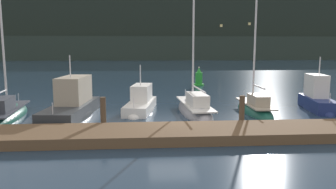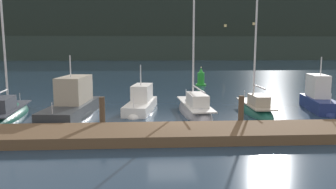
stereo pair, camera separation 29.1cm
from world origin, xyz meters
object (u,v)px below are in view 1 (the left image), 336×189
sailboat_berth_3 (5,115)px  channel_buoy (199,78)px  motorboat_berth_4 (72,110)px  sailboat_berth_6 (195,111)px  motorboat_berth_8 (317,103)px  sailboat_berth_7 (255,110)px  motorboat_berth_5 (141,107)px

sailboat_berth_3 → channel_buoy: sailboat_berth_3 is taller
motorboat_berth_4 → channel_buoy: 17.80m
sailboat_berth_3 → motorboat_berth_4: (3.82, 0.14, 0.25)m
motorboat_berth_4 → sailboat_berth_6: size_ratio=0.70×
sailboat_berth_3 → motorboat_berth_8: bearing=3.2°
sailboat_berth_6 → sailboat_berth_7: sailboat_berth_6 is taller
motorboat_berth_4 → sailboat_berth_6: (7.41, 0.37, -0.26)m
motorboat_berth_8 → channel_buoy: 14.79m
motorboat_berth_5 → motorboat_berth_4: bearing=-160.6°
motorboat_berth_5 → sailboat_berth_6: sailboat_berth_6 is taller
sailboat_berth_6 → motorboat_berth_8: bearing=4.0°
sailboat_berth_3 → sailboat_berth_6: sailboat_berth_3 is taller
sailboat_berth_6 → sailboat_berth_7: bearing=0.5°
sailboat_berth_7 → motorboat_berth_8: bearing=7.0°
motorboat_berth_4 → sailboat_berth_6: bearing=2.8°
sailboat_berth_3 → motorboat_berth_5: size_ratio=1.89×
sailboat_berth_7 → channel_buoy: sailboat_berth_7 is taller
motorboat_berth_4 → sailboat_berth_3: bearing=-177.9°
sailboat_berth_6 → channel_buoy: (2.69, 14.29, 0.62)m
motorboat_berth_4 → channel_buoy: (10.09, 14.65, 0.35)m
motorboat_berth_5 → sailboat_berth_7: bearing=-8.1°
sailboat_berth_3 → channel_buoy: (13.91, 14.79, 0.61)m
motorboat_berth_4 → motorboat_berth_5: motorboat_berth_4 is taller
sailboat_berth_7 → motorboat_berth_4: bearing=-178.0°
sailboat_berth_3 → sailboat_berth_7: 15.08m
sailboat_berth_6 → motorboat_berth_8: size_ratio=2.02×
sailboat_berth_3 → sailboat_berth_7: bearing=2.1°
motorboat_berth_4 → channel_buoy: motorboat_berth_4 is taller
motorboat_berth_8 → sailboat_berth_7: bearing=-173.0°
motorboat_berth_5 → sailboat_berth_6: size_ratio=0.55×
channel_buoy → motorboat_berth_5: bearing=-114.5°
sailboat_berth_7 → channel_buoy: size_ratio=4.47×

